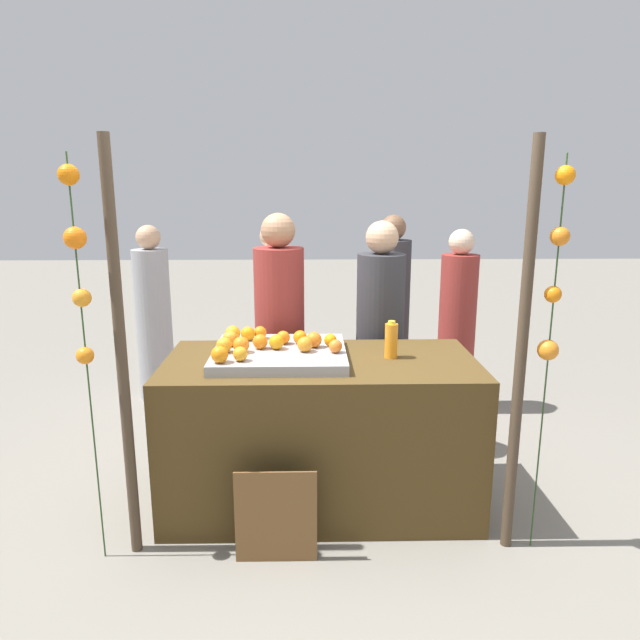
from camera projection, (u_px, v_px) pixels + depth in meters
ground_plane at (321, 499)px, 3.51m from camera, size 24.00×24.00×0.00m
stall_counter at (321, 431)px, 3.40m from camera, size 1.81×0.87×0.90m
orange_tray at (280, 354)px, 3.31m from camera, size 0.76×0.68×0.06m
orange_0 at (330, 340)px, 3.35m from camera, size 0.07×0.07×0.07m
orange_1 at (224, 345)px, 3.22m from camera, size 0.09×0.09×0.09m
orange_2 at (335, 346)px, 3.22m from camera, size 0.08×0.08×0.08m
orange_3 at (283, 337)px, 3.40m from camera, size 0.08×0.08×0.08m
orange_4 at (241, 345)px, 3.22m from camera, size 0.09×0.09×0.09m
orange_5 at (220, 355)px, 3.03m from camera, size 0.09×0.09×0.09m
orange_6 at (314, 340)px, 3.32m from camera, size 0.09×0.09×0.09m
orange_7 at (276, 342)px, 3.29m from camera, size 0.09×0.09×0.09m
orange_8 at (305, 344)px, 3.23m from camera, size 0.09×0.09×0.09m
orange_9 at (240, 354)px, 3.06m from camera, size 0.08×0.08×0.08m
orange_10 at (233, 333)px, 3.47m from camera, size 0.09×0.09×0.09m
orange_11 at (260, 332)px, 3.52m from camera, size 0.08×0.08×0.08m
orange_12 at (248, 334)px, 3.47m from camera, size 0.09×0.09×0.09m
orange_13 at (260, 342)px, 3.29m from camera, size 0.09×0.09×0.09m
orange_14 at (230, 339)px, 3.35m from camera, size 0.09×0.09×0.09m
orange_15 at (300, 337)px, 3.40m from camera, size 0.08×0.08×0.08m
juice_bottle at (391, 340)px, 3.32m from camera, size 0.08×0.08×0.22m
chalkboard_sign at (276, 517)px, 2.88m from camera, size 0.42×0.03×0.51m
vendor_left at (280, 346)px, 3.97m from camera, size 0.34×0.34×1.71m
vendor_right at (379, 348)px, 4.00m from camera, size 0.33×0.33×1.65m
crowd_person_0 at (457, 328)px, 4.81m from camera, size 0.31×0.31×1.54m
crowd_person_1 at (273, 316)px, 5.22m from camera, size 0.31×0.31×1.55m
crowd_person_2 at (154, 319)px, 5.07m from camera, size 0.31×0.31×1.56m
crowd_person_3 at (391, 312)px, 5.17m from camera, size 0.33×0.33×1.64m
canopy_post_left at (122, 358)px, 2.78m from camera, size 0.06×0.06×2.11m
canopy_post_right at (521, 356)px, 2.82m from camera, size 0.06×0.06×2.11m
garland_strand_left at (77, 262)px, 2.61m from camera, size 0.10×0.10×2.02m
garland_strand_right at (555, 277)px, 2.72m from camera, size 0.10×0.10×2.02m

